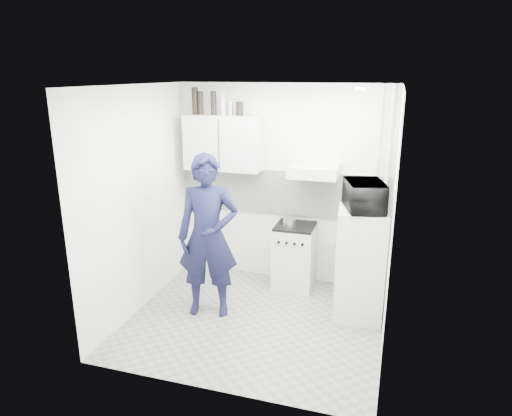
# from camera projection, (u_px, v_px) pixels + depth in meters

# --- Properties ---
(floor) EXTENTS (2.80, 2.80, 0.00)m
(floor) POSITION_uv_depth(u_px,v_px,m) (255.00, 320.00, 5.21)
(floor) COLOR gray
(floor) RESTS_ON ground
(ceiling) EXTENTS (2.80, 2.80, 0.00)m
(ceiling) POSITION_uv_depth(u_px,v_px,m) (255.00, 85.00, 4.47)
(ceiling) COLOR white
(ceiling) RESTS_ON wall_back
(wall_back) EXTENTS (2.80, 0.00, 2.80)m
(wall_back) POSITION_uv_depth(u_px,v_px,m) (283.00, 185.00, 5.99)
(wall_back) COLOR white
(wall_back) RESTS_ON floor
(wall_left) EXTENTS (0.00, 2.60, 2.60)m
(wall_left) POSITION_uv_depth(u_px,v_px,m) (138.00, 201.00, 5.23)
(wall_left) COLOR white
(wall_left) RESTS_ON floor
(wall_right) EXTENTS (0.00, 2.60, 2.60)m
(wall_right) POSITION_uv_depth(u_px,v_px,m) (392.00, 224.00, 4.45)
(wall_right) COLOR white
(wall_right) RESTS_ON floor
(person) EXTENTS (0.77, 0.60, 1.89)m
(person) POSITION_uv_depth(u_px,v_px,m) (208.00, 237.00, 5.14)
(person) COLOR black
(person) RESTS_ON floor
(stove) EXTENTS (0.51, 0.51, 0.82)m
(stove) POSITION_uv_depth(u_px,v_px,m) (294.00, 257.00, 5.95)
(stove) COLOR silver
(stove) RESTS_ON floor
(fridge) EXTENTS (0.57, 0.57, 1.29)m
(fridge) POSITION_uv_depth(u_px,v_px,m) (360.00, 264.00, 5.14)
(fridge) COLOR silver
(fridge) RESTS_ON floor
(stove_top) EXTENTS (0.49, 0.49, 0.03)m
(stove_top) POSITION_uv_depth(u_px,v_px,m) (295.00, 226.00, 5.83)
(stove_top) COLOR black
(stove_top) RESTS_ON stove
(saucepan) EXTENTS (0.17, 0.17, 0.09)m
(saucepan) POSITION_uv_depth(u_px,v_px,m) (290.00, 222.00, 5.79)
(saucepan) COLOR silver
(saucepan) RESTS_ON stove_top
(microwave) EXTENTS (0.66, 0.54, 0.31)m
(microwave) POSITION_uv_depth(u_px,v_px,m) (365.00, 196.00, 4.91)
(microwave) COLOR black
(microwave) RESTS_ON fridge
(bottle_a) EXTENTS (0.08, 0.08, 0.34)m
(bottle_a) POSITION_uv_depth(u_px,v_px,m) (195.00, 101.00, 5.83)
(bottle_a) COLOR black
(bottle_a) RESTS_ON upper_cabinet
(bottle_b) EXTENTS (0.07, 0.07, 0.29)m
(bottle_b) POSITION_uv_depth(u_px,v_px,m) (201.00, 103.00, 5.82)
(bottle_b) COLOR black
(bottle_b) RESTS_ON upper_cabinet
(bottle_c) EXTENTS (0.07, 0.07, 0.30)m
(bottle_c) POSITION_uv_depth(u_px,v_px,m) (214.00, 103.00, 5.77)
(bottle_c) COLOR black
(bottle_c) RESTS_ON upper_cabinet
(bottle_d) EXTENTS (0.06, 0.06, 0.28)m
(bottle_d) POSITION_uv_depth(u_px,v_px,m) (223.00, 104.00, 5.74)
(bottle_d) COLOR #B2B7BC
(bottle_d) RESTS_ON upper_cabinet
(canister_a) EXTENTS (0.07, 0.07, 0.18)m
(canister_a) POSITION_uv_depth(u_px,v_px,m) (230.00, 108.00, 5.72)
(canister_a) COLOR silver
(canister_a) RESTS_ON upper_cabinet
(canister_b) EXTENTS (0.09, 0.09, 0.17)m
(canister_b) POSITION_uv_depth(u_px,v_px,m) (239.00, 109.00, 5.69)
(canister_b) COLOR black
(canister_b) RESTS_ON upper_cabinet
(upper_cabinet) EXTENTS (1.00, 0.35, 0.70)m
(upper_cabinet) POSITION_uv_depth(u_px,v_px,m) (224.00, 143.00, 5.88)
(upper_cabinet) COLOR silver
(upper_cabinet) RESTS_ON wall_back
(range_hood) EXTENTS (0.60, 0.50, 0.14)m
(range_hood) POSITION_uv_depth(u_px,v_px,m) (314.00, 171.00, 5.55)
(range_hood) COLOR silver
(range_hood) RESTS_ON wall_back
(backsplash) EXTENTS (2.74, 0.03, 0.60)m
(backsplash) POSITION_uv_depth(u_px,v_px,m) (282.00, 193.00, 6.00)
(backsplash) COLOR white
(backsplash) RESTS_ON wall_back
(pipe_a) EXTENTS (0.05, 0.05, 2.60)m
(pipe_a) POSITION_uv_depth(u_px,v_px,m) (385.00, 194.00, 5.55)
(pipe_a) COLOR silver
(pipe_a) RESTS_ON floor
(pipe_b) EXTENTS (0.04, 0.04, 2.60)m
(pipe_b) POSITION_uv_depth(u_px,v_px,m) (375.00, 193.00, 5.58)
(pipe_b) COLOR silver
(pipe_b) RESTS_ON floor
(ceiling_spot_fixture) EXTENTS (0.10, 0.10, 0.02)m
(ceiling_spot_fixture) POSITION_uv_depth(u_px,v_px,m) (360.00, 89.00, 4.38)
(ceiling_spot_fixture) COLOR white
(ceiling_spot_fixture) RESTS_ON ceiling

